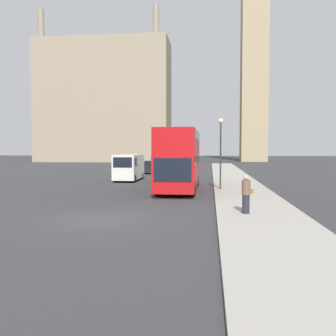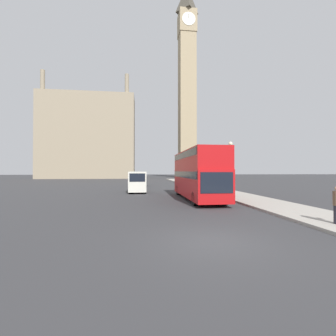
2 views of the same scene
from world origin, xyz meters
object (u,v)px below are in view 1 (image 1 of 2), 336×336
at_px(red_double_decker_bus, 180,157).
at_px(pedestrian, 246,194).
at_px(parked_sedan, 151,168).
at_px(street_lamp, 221,142).
at_px(clock_tower, 255,0).
at_px(white_van, 129,167).

height_order(red_double_decker_bus, pedestrian, red_double_decker_bus).
height_order(red_double_decker_bus, parked_sedan, red_double_decker_bus).
height_order(pedestrian, street_lamp, street_lamp).
distance_m(clock_tower, pedestrian, 84.16).
relative_size(clock_tower, pedestrian, 43.64).
xyz_separation_m(red_double_decker_bus, pedestrian, (3.82, -10.54, -1.41)).
height_order(street_lamp, parked_sedan, street_lamp).
height_order(white_van, street_lamp, street_lamp).
xyz_separation_m(clock_tower, red_double_decker_bus, (-12.48, -64.48, -35.74)).
relative_size(red_double_decker_bus, parked_sedan, 2.32).
distance_m(pedestrian, parked_sedan, 30.31).
distance_m(red_double_decker_bus, white_van, 9.28).
bearing_deg(red_double_decker_bus, street_lamp, -7.84).
xyz_separation_m(red_double_decker_bus, street_lamp, (2.96, -0.41, 1.10)).
distance_m(clock_tower, red_double_decker_bus, 74.77).
bearing_deg(parked_sedan, red_double_decker_bus, -74.79).
distance_m(white_van, parked_sedan, 11.03).
height_order(clock_tower, white_van, clock_tower).
xyz_separation_m(white_van, pedestrian, (9.25, -17.99, -0.31)).
xyz_separation_m(clock_tower, street_lamp, (-9.52, -64.89, -34.64)).
bearing_deg(white_van, pedestrian, -62.78).
bearing_deg(pedestrian, white_van, 117.22).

